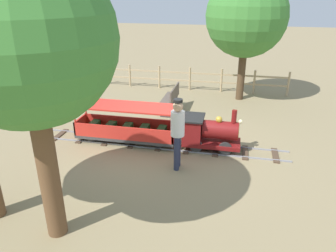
{
  "coord_description": "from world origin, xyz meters",
  "views": [
    {
      "loc": [
        7.26,
        1.73,
        3.72
      ],
      "look_at": [
        0.0,
        0.18,
        0.55
      ],
      "focal_mm": 34.56,
      "sensor_mm": 36.0,
      "label": 1
    }
  ],
  "objects_px": {
    "locomotive": "(208,132)",
    "oak_tree_distant": "(26,41)",
    "passenger_car": "(126,127)",
    "park_bench": "(171,99)",
    "oak_tree_near": "(247,16)",
    "conductor_person": "(178,129)"
  },
  "relations": [
    {
      "from": "park_bench",
      "to": "oak_tree_distant",
      "type": "relative_size",
      "value": 0.3
    },
    {
      "from": "passenger_car",
      "to": "park_bench",
      "type": "xyz_separation_m",
      "value": [
        -2.52,
        0.65,
        -0.0
      ]
    },
    {
      "from": "oak_tree_distant",
      "to": "passenger_car",
      "type": "bearing_deg",
      "value": 179.65
    },
    {
      "from": "conductor_person",
      "to": "oak_tree_distant",
      "type": "distance_m",
      "value": 3.61
    },
    {
      "from": "conductor_person",
      "to": "oak_tree_distant",
      "type": "height_order",
      "value": "oak_tree_distant"
    },
    {
      "from": "passenger_car",
      "to": "park_bench",
      "type": "distance_m",
      "value": 2.61
    },
    {
      "from": "passenger_car",
      "to": "park_bench",
      "type": "bearing_deg",
      "value": 165.46
    },
    {
      "from": "passenger_car",
      "to": "conductor_person",
      "type": "bearing_deg",
      "value": 56.0
    },
    {
      "from": "locomotive",
      "to": "oak_tree_distant",
      "type": "distance_m",
      "value": 4.85
    },
    {
      "from": "locomotive",
      "to": "conductor_person",
      "type": "bearing_deg",
      "value": -29.26
    },
    {
      "from": "locomotive",
      "to": "park_bench",
      "type": "distance_m",
      "value": 2.91
    },
    {
      "from": "park_bench",
      "to": "oak_tree_distant",
      "type": "height_order",
      "value": "oak_tree_distant"
    },
    {
      "from": "park_bench",
      "to": "oak_tree_near",
      "type": "xyz_separation_m",
      "value": [
        -1.75,
        2.19,
        2.45
      ]
    },
    {
      "from": "oak_tree_near",
      "to": "conductor_person",
      "type": "bearing_deg",
      "value": -13.96
    },
    {
      "from": "park_bench",
      "to": "oak_tree_distant",
      "type": "bearing_deg",
      "value": -6.41
    },
    {
      "from": "park_bench",
      "to": "oak_tree_near",
      "type": "height_order",
      "value": "oak_tree_near"
    },
    {
      "from": "oak_tree_near",
      "to": "park_bench",
      "type": "bearing_deg",
      "value": -51.43
    },
    {
      "from": "locomotive",
      "to": "passenger_car",
      "type": "height_order",
      "value": "locomotive"
    },
    {
      "from": "park_bench",
      "to": "oak_tree_near",
      "type": "bearing_deg",
      "value": 128.57
    },
    {
      "from": "locomotive",
      "to": "oak_tree_near",
      "type": "relative_size",
      "value": 0.34
    },
    {
      "from": "park_bench",
      "to": "oak_tree_distant",
      "type": "distance_m",
      "value": 6.62
    },
    {
      "from": "conductor_person",
      "to": "oak_tree_distant",
      "type": "xyz_separation_m",
      "value": [
        2.46,
        -1.55,
        2.15
      ]
    }
  ]
}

